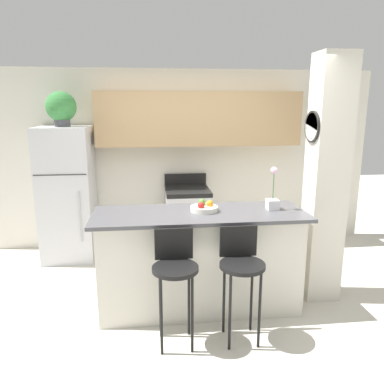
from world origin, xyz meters
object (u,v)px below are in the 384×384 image
bar_stool_left (175,269)px  bar_stool_right (241,266)px  fruit_bowl (204,208)px  potted_plant_on_fridge (61,108)px  refrigerator (68,194)px  orchid_vase (273,198)px  stove_range (188,219)px

bar_stool_left → bar_stool_right: 0.57m
bar_stool_left → fruit_bowl: fruit_bowl is taller
potted_plant_on_fridge → refrigerator: bearing=-64.1°
orchid_vase → fruit_bowl: 0.70m
orchid_vase → fruit_bowl: (-0.69, 0.01, -0.09)m
bar_stool_left → orchid_vase: orchid_vase is taller
stove_range → bar_stool_left: bearing=-98.7°
bar_stool_left → orchid_vase: size_ratio=2.33×
refrigerator → stove_range: size_ratio=1.66×
bar_stool_right → potted_plant_on_fridge: potted_plant_on_fridge is taller
stove_range → fruit_bowl: 1.65m
stove_range → bar_stool_right: size_ratio=1.06×
bar_stool_left → bar_stool_right: same height
stove_range → potted_plant_on_fridge: bearing=-178.8°
bar_stool_left → potted_plant_on_fridge: (-1.29, 2.10, 1.33)m
refrigerator → stove_range: 1.68m
potted_plant_on_fridge → fruit_bowl: 2.42m
orchid_vase → refrigerator: bearing=146.8°
refrigerator → potted_plant_on_fridge: bearing=115.9°
refrigerator → bar_stool_left: bearing=-58.4°
stove_range → bar_stool_right: bearing=-83.4°
bar_stool_left → bar_stool_right: size_ratio=1.00×
potted_plant_on_fridge → orchid_vase: 2.91m
fruit_bowl → bar_stool_right: bearing=-68.0°
orchid_vase → bar_stool_left: bearing=-150.5°
refrigerator → fruit_bowl: refrigerator is taller
bar_stool_right → orchid_vase: orchid_vase is taller
bar_stool_right → stove_range: bearing=96.6°
refrigerator → fruit_bowl: size_ratio=6.56×
stove_range → orchid_vase: 1.84m
bar_stool_right → fruit_bowl: 0.74m
bar_stool_left → stove_range: bearing=81.3°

